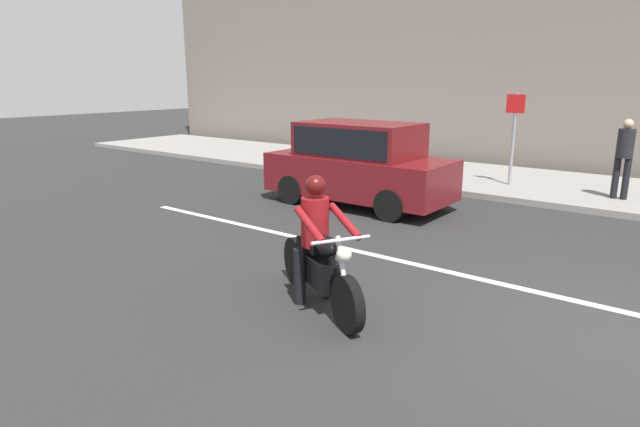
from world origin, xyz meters
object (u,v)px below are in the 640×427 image
street_sign_post (514,129)px  motorcycle_with_rider_crimson (319,254)px  pedestrian_bystander (624,153)px  parked_hatchback_maroon (359,163)px

street_sign_post → motorcycle_with_rider_crimson: bearing=-86.8°
motorcycle_with_rider_crimson → pedestrian_bystander: size_ratio=1.15×
parked_hatchback_maroon → pedestrian_bystander: size_ratio=2.33×
street_sign_post → parked_hatchback_maroon: bearing=-119.8°
parked_hatchback_maroon → street_sign_post: street_sign_post is taller
motorcycle_with_rider_crimson → pedestrian_bystander: (1.97, 8.22, 0.50)m
motorcycle_with_rider_crimson → pedestrian_bystander: bearing=76.5°
parked_hatchback_maroon → pedestrian_bystander: 5.71m
motorcycle_with_rider_crimson → street_sign_post: bearing=93.2°
street_sign_post → pedestrian_bystander: 2.47m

